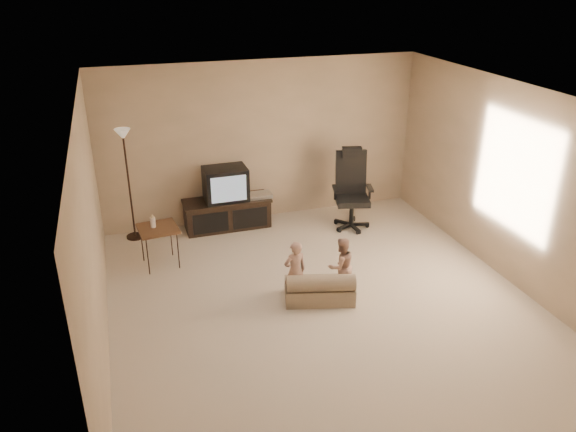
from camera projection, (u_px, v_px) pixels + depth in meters
name	position (u px, v px, depth m)	size (l,w,h in m)	color
floor	(323.00, 304.00, 6.81)	(5.50, 5.50, 0.00)	beige
room_shell	(326.00, 187.00, 6.19)	(5.50, 5.50, 5.50)	white
tv_stand	(227.00, 203.00, 8.64)	(1.36, 0.51, 0.97)	black
office_chair	(351.00, 199.00, 8.66)	(0.69, 0.72, 1.24)	black
side_table	(157.00, 229.00, 7.48)	(0.56, 0.56, 0.76)	brown
floor_lamp	(126.00, 160.00, 7.96)	(0.26, 0.26, 1.68)	black
child_sofa	(320.00, 289.00, 6.81)	(0.92, 0.67, 0.41)	tan
toddler_left	(295.00, 271.00, 6.74)	(0.29, 0.21, 0.79)	tan
toddler_right	(341.00, 266.00, 6.90)	(0.36, 0.20, 0.75)	tan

